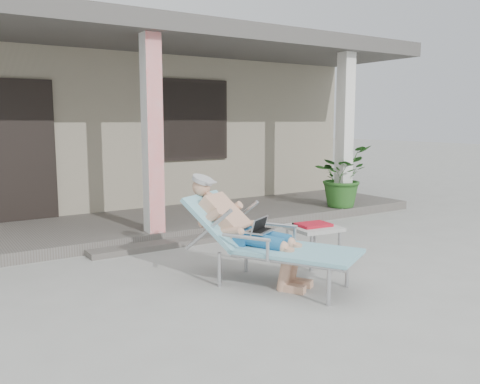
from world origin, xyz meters
TOP-DOWN VIEW (x-y plane):
  - ground at (0.00, 0.00)m, footprint 60.00×60.00m
  - house at (0.00, 6.50)m, footprint 10.40×5.40m
  - porch_deck at (0.00, 3.00)m, footprint 10.00×2.00m
  - porch_overhang at (0.00, 2.95)m, footprint 10.00×2.30m
  - porch_step at (0.00, 1.85)m, footprint 2.00×0.30m
  - lounger at (0.17, -0.00)m, footprint 1.43×1.84m
  - side_table at (1.12, 0.21)m, footprint 0.58×0.58m
  - potted_palm at (3.55, 2.25)m, footprint 1.18×1.11m

SIDE VIEW (x-z plane):
  - ground at x=0.00m, z-range 0.00..0.00m
  - porch_step at x=0.00m, z-range 0.00..0.07m
  - porch_deck at x=0.00m, z-range 0.00..0.15m
  - side_table at x=1.12m, z-range 0.16..0.64m
  - potted_palm at x=3.55m, z-range 0.15..1.22m
  - lounger at x=0.17m, z-range 0.14..1.31m
  - house at x=0.00m, z-range 0.02..3.32m
  - porch_overhang at x=0.00m, z-range 1.36..4.21m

